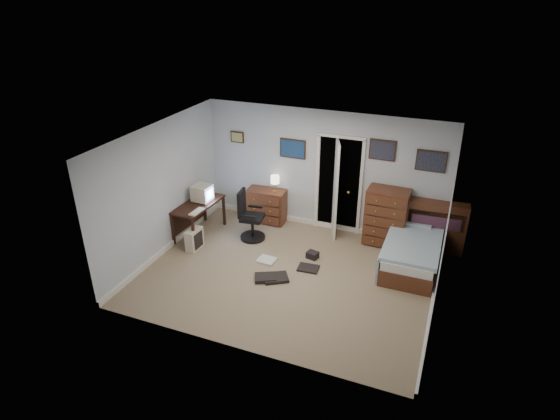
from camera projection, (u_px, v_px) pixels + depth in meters
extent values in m
cube|color=#87735D|center=(287.00, 275.00, 8.35)|extent=(5.00, 4.00, 0.02)
cube|color=black|center=(198.00, 204.00, 9.38)|extent=(0.62, 1.24, 0.04)
cube|color=black|center=(173.00, 229.00, 9.16)|extent=(0.05, 0.05, 0.66)
cube|color=black|center=(194.00, 235.00, 8.98)|extent=(0.05, 0.05, 0.66)
cube|color=black|center=(205.00, 207.00, 10.08)|extent=(0.05, 0.05, 0.66)
cube|color=black|center=(224.00, 211.00, 9.90)|extent=(0.05, 0.05, 0.66)
cube|color=black|center=(189.00, 216.00, 9.61)|extent=(0.08, 1.12, 0.46)
cube|color=beige|center=(202.00, 193.00, 9.41)|extent=(0.37, 0.35, 0.32)
cube|color=#8CB2F2|center=(210.00, 194.00, 9.34)|extent=(0.02, 0.26, 0.20)
cube|color=beige|center=(203.00, 200.00, 9.48)|extent=(0.24, 0.24, 0.02)
cube|color=beige|center=(197.00, 212.00, 9.01)|extent=(0.16, 0.38, 0.02)
cube|color=beige|center=(194.00, 239.00, 9.06)|extent=(0.21, 0.40, 0.42)
cube|color=black|center=(199.00, 240.00, 9.02)|extent=(0.02, 0.28, 0.33)
cylinder|color=black|center=(253.00, 237.00, 9.50)|extent=(0.56, 0.56, 0.06)
cylinder|color=black|center=(253.00, 228.00, 9.41)|extent=(0.07, 0.07, 0.39)
cube|color=black|center=(252.00, 218.00, 9.31)|extent=(0.48, 0.48, 0.08)
cube|color=black|center=(242.00, 203.00, 9.22)|extent=(0.11, 0.39, 0.53)
cube|color=black|center=(249.00, 217.00, 9.04)|extent=(0.29, 0.09, 0.04)
cube|color=black|center=(255.00, 207.00, 9.45)|extent=(0.29, 0.09, 0.04)
cube|color=maroon|center=(226.00, 191.00, 10.70)|extent=(0.16, 0.16, 0.75)
cube|color=brown|center=(267.00, 206.00, 10.04)|extent=(0.85, 0.46, 0.73)
cylinder|color=gold|center=(275.00, 191.00, 9.81)|extent=(0.12, 0.12, 0.02)
cylinder|color=gold|center=(275.00, 186.00, 9.76)|extent=(0.02, 0.02, 0.22)
cylinder|color=beige|center=(275.00, 179.00, 9.70)|extent=(0.19, 0.19, 0.16)
cube|color=black|center=(343.00, 180.00, 9.70)|extent=(0.90, 0.60, 2.00)
cube|color=white|center=(317.00, 182.00, 9.57)|extent=(0.06, 0.05, 2.00)
cube|color=white|center=(361.00, 189.00, 9.28)|extent=(0.06, 0.05, 2.00)
cube|color=white|center=(342.00, 137.00, 8.97)|extent=(0.96, 0.05, 0.06)
cube|color=white|center=(335.00, 187.00, 9.35)|extent=(0.31, 0.77, 2.00)
sphere|color=gold|center=(348.00, 192.00, 9.12)|extent=(0.06, 0.06, 0.06)
cube|color=brown|center=(386.00, 217.00, 9.08)|extent=(0.81, 0.50, 1.16)
cube|color=brown|center=(435.00, 226.00, 8.92)|extent=(1.13, 0.33, 1.00)
cube|color=black|center=(436.00, 219.00, 8.76)|extent=(1.03, 0.16, 0.33)
cube|color=maroon|center=(436.00, 221.00, 8.78)|extent=(0.90, 0.18, 0.25)
cube|color=brown|center=(411.00, 258.00, 8.56)|extent=(0.90, 1.80, 0.31)
cube|color=white|center=(413.00, 246.00, 8.45)|extent=(0.86, 1.76, 0.16)
cube|color=#5A89A7|center=(413.00, 244.00, 8.33)|extent=(0.95, 1.53, 0.09)
cube|color=#5A89A7|center=(385.00, 251.00, 8.60)|extent=(0.04, 1.52, 0.48)
cube|color=#6D8DAE|center=(418.00, 224.00, 8.95)|extent=(0.49, 0.34, 0.12)
cube|color=#331E11|center=(237.00, 137.00, 9.85)|extent=(0.30, 0.03, 0.24)
cube|color=#A0A057|center=(237.00, 137.00, 9.83)|extent=(0.25, 0.01, 0.19)
cube|color=#331E11|center=(293.00, 149.00, 9.48)|extent=(0.55, 0.03, 0.40)
cube|color=#0B3F50|center=(292.00, 149.00, 9.46)|extent=(0.50, 0.01, 0.35)
cube|color=#331E11|center=(382.00, 150.00, 8.79)|extent=(0.50, 0.03, 0.40)
cube|color=black|center=(382.00, 150.00, 8.78)|extent=(0.45, 0.01, 0.35)
cube|color=#331E11|center=(431.00, 161.00, 8.54)|extent=(0.55, 0.03, 0.40)
cube|color=black|center=(431.00, 161.00, 8.52)|extent=(0.50, 0.01, 0.35)
cube|color=black|center=(308.00, 268.00, 8.49)|extent=(0.39, 0.31, 0.04)
cube|color=black|center=(313.00, 255.00, 8.81)|extent=(0.24, 0.21, 0.13)
cube|color=black|center=(276.00, 278.00, 8.20)|extent=(0.53, 0.50, 0.06)
cube|color=silver|center=(267.00, 260.00, 8.72)|extent=(0.35, 0.30, 0.05)
cube|color=black|center=(266.00, 278.00, 8.18)|extent=(0.46, 0.41, 0.07)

